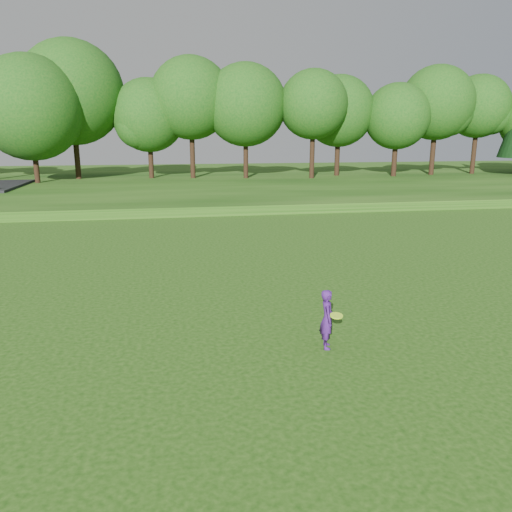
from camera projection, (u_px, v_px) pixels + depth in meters
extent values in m
plane|color=#163F0C|center=(179.00, 354.00, 11.49)|extent=(140.00, 140.00, 0.00)
cube|color=#163F0C|center=(170.00, 186.00, 43.91)|extent=(130.00, 30.00, 0.60)
cube|color=gray|center=(171.00, 215.00, 30.60)|extent=(130.00, 1.60, 0.04)
imported|color=#43186D|center=(327.00, 319.00, 11.70)|extent=(0.43, 0.58, 1.43)
cylinder|color=#B6F626|center=(336.00, 316.00, 11.25)|extent=(0.29, 0.30, 0.07)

